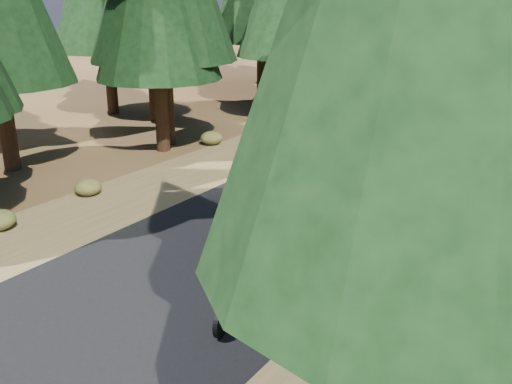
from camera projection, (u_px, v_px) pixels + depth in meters
ground at (219, 256)px, 12.85m from camera, size 120.00×120.00×0.00m
road at (321, 194)px, 16.78m from camera, size 6.00×100.00×0.01m
shoulder_l at (199, 169)px, 19.17m from camera, size 3.20×100.00×0.01m
shoulder_r at (484, 228)px, 14.39m from camera, size 3.20×100.00×0.01m
understory_shrubs at (375, 168)px, 18.34m from camera, size 14.51×30.54×0.66m
rider_lead at (231, 297)px, 10.16m from camera, size 0.89×1.69×1.45m
rider_follow at (275, 154)px, 18.86m from camera, size 0.61×1.89×1.67m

